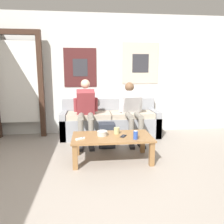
{
  "coord_description": "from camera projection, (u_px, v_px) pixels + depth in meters",
  "views": [
    {
      "loc": [
        -0.16,
        -2.13,
        1.34
      ],
      "look_at": [
        0.24,
        1.5,
        0.67
      ],
      "focal_mm": 35.0,
      "sensor_mm": 36.0,
      "label": 1
    }
  ],
  "objects": [
    {
      "name": "game_controller_near_right",
      "position": [
        105.0,
        132.0,
        3.49
      ],
      "size": [
        0.07,
        0.15,
        0.03
      ],
      "color": "white",
      "rests_on": "coffee_table"
    },
    {
      "name": "drink_can_blue",
      "position": [
        136.0,
        135.0,
        3.14
      ],
      "size": [
        0.07,
        0.07,
        0.12
      ],
      "color": "#28479E",
      "rests_on": "coffee_table"
    },
    {
      "name": "game_controller_near_left",
      "position": [
        80.0,
        139.0,
        3.13
      ],
      "size": [
        0.14,
        0.11,
        0.03
      ],
      "color": "white",
      "rests_on": "coffee_table"
    },
    {
      "name": "person_seated_teen",
      "position": [
        132.0,
        109.0,
        4.28
      ],
      "size": [
        0.47,
        0.99,
        1.13
      ],
      "color": "gray",
      "rests_on": "ground_plane"
    },
    {
      "name": "ground_plane",
      "position": [
        105.0,
        198.0,
        2.34
      ],
      "size": [
        18.0,
        18.0,
        0.0
      ],
      "primitive_type": "plane",
      "color": "gray"
    },
    {
      "name": "person_seated_adult",
      "position": [
        86.0,
        109.0,
        4.14
      ],
      "size": [
        0.47,
        0.87,
        1.2
      ],
      "color": "gray",
      "rests_on": "ground_plane"
    },
    {
      "name": "ceramic_bowl",
      "position": [
        102.0,
        133.0,
        3.31
      ],
      "size": [
        0.16,
        0.16,
        0.08
      ],
      "color": "#B7B2A8",
      "rests_on": "coffee_table"
    },
    {
      "name": "backpack",
      "position": [
        107.0,
        136.0,
        3.93
      ],
      "size": [
        0.3,
        0.3,
        0.43
      ],
      "color": "#282D38",
      "rests_on": "ground_plane"
    },
    {
      "name": "coffee_table",
      "position": [
        112.0,
        140.0,
        3.31
      ],
      "size": [
        1.2,
        0.65,
        0.38
      ],
      "color": "olive",
      "rests_on": "ground_plane"
    },
    {
      "name": "couch",
      "position": [
        110.0,
        123.0,
        4.61
      ],
      "size": [
        2.02,
        0.7,
        0.76
      ],
      "color": "gray",
      "rests_on": "ground_plane"
    },
    {
      "name": "wall_back",
      "position": [
        95.0,
        75.0,
        4.75
      ],
      "size": [
        10.0,
        0.07,
        2.55
      ],
      "color": "silver",
      "rests_on": "ground_plane"
    },
    {
      "name": "pillar_candle",
      "position": [
        117.0,
        131.0,
        3.41
      ],
      "size": [
        0.09,
        0.09,
        0.11
      ],
      "color": "tan",
      "rests_on": "coffee_table"
    },
    {
      "name": "door_frame",
      "position": [
        18.0,
        79.0,
        4.38
      ],
      "size": [
        1.0,
        0.1,
        2.15
      ],
      "color": "#382319",
      "rests_on": "ground_plane"
    },
    {
      "name": "cell_phone",
      "position": [
        123.0,
        136.0,
        3.28
      ],
      "size": [
        0.13,
        0.15,
        0.01
      ],
      "color": "black",
      "rests_on": "coffee_table"
    }
  ]
}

